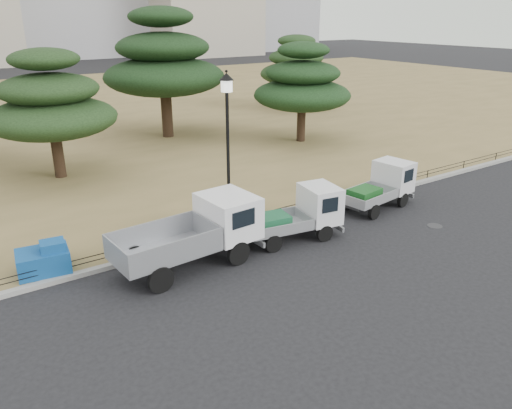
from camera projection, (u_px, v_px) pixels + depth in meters
ground at (288, 256)px, 17.54m from camera, size 220.00×220.00×0.00m
lawn at (63, 115)px, 41.21m from camera, size 120.00×56.00×0.15m
curb at (247, 229)px, 19.52m from camera, size 120.00×0.25×0.16m
truck_large at (196, 231)px, 16.58m from camera, size 5.08×2.31×2.16m
truck_kei_front at (299, 214)px, 18.66m from camera, size 3.82×2.07×1.92m
truck_kei_rear at (381, 186)px, 21.70m from camera, size 3.78×2.01×1.89m
street_lamp at (228, 127)px, 17.97m from camera, size 0.53×0.53×5.90m
pipe_fence at (245, 219)px, 19.51m from camera, size 38.00×0.04×0.40m
tarp_pile at (44, 260)px, 16.03m from camera, size 1.72×1.35×1.06m
manhole at (435, 226)px, 19.99m from camera, size 0.60×0.60×0.01m
pine_center_left at (51, 105)px, 24.22m from camera, size 6.23×6.23×6.34m
pine_center_right at (164, 63)px, 32.15m from camera, size 7.80×7.80×8.28m
pine_east_near at (302, 85)px, 31.40m from camera, size 6.16×6.16×6.22m
pine_east_far at (296, 66)px, 42.71m from camera, size 6.12×6.12×6.15m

